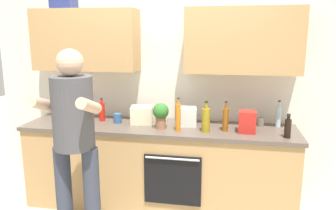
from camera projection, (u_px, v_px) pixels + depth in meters
ground_plane at (159, 205)px, 3.66m from camera, size 12.00×12.00×0.00m
back_wall_unit at (163, 67)px, 3.61m from camera, size 4.00×0.38×2.50m
counter at (158, 166)px, 3.57m from camera, size 2.84×0.67×0.90m
person_standing at (74, 134)px, 2.78m from camera, size 0.49×0.45×1.73m
bottle_water at (278, 116)px, 3.42m from camera, size 0.05×0.05×0.28m
bottle_juice at (178, 117)px, 3.27m from camera, size 0.05×0.05×0.33m
bottle_syrup at (225, 119)px, 3.27m from camera, size 0.06×0.06×0.30m
bottle_soy at (288, 128)px, 3.06m from camera, size 0.06×0.06×0.23m
bottle_hotsauce at (102, 111)px, 3.66m from camera, size 0.07×0.07×0.26m
bottle_oil at (206, 120)px, 3.24m from camera, size 0.08×0.08×0.31m
cup_stoneware at (260, 122)px, 3.47m from camera, size 0.07×0.07×0.08m
cup_coffee at (163, 120)px, 3.54m from camera, size 0.08×0.08×0.09m
cup_tea at (118, 118)px, 3.58m from camera, size 0.09×0.09×0.10m
mixing_bowl at (67, 117)px, 3.66m from camera, size 0.26×0.26×0.08m
potted_herb at (161, 114)px, 3.35m from camera, size 0.16×0.16×0.26m
grocery_bag_crisps at (247, 122)px, 3.23m from camera, size 0.17×0.16×0.21m
grocery_bag_produce at (187, 116)px, 3.48m from camera, size 0.21×0.22×0.19m
grocery_bag_rice at (142, 115)px, 3.56m from camera, size 0.26×0.24×0.18m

